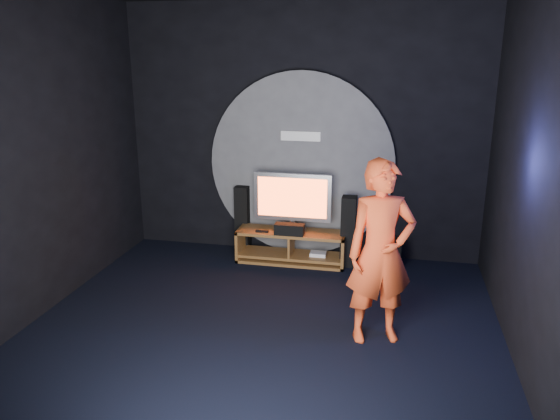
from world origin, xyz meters
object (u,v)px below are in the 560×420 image
object	(u,v)px
media_console	(292,249)
tower_speaker_right	(348,231)
subwoofer	(389,252)
player	(381,253)
tower_speaker_left	(243,219)
tv	(292,199)

from	to	relation	value
media_console	tower_speaker_right	bearing A→B (deg)	2.83
tower_speaker_right	subwoofer	xyz separation A→B (m)	(0.56, 0.14, -0.31)
subwoofer	player	world-z (taller)	player
player	subwoofer	bearing A→B (deg)	68.74
media_console	tower_speaker_left	bearing A→B (deg)	159.13
tower_speaker_right	media_console	bearing A→B (deg)	-177.17
tv	tower_speaker_right	bearing A→B (deg)	-2.13
tv	player	world-z (taller)	player
tower_speaker_right	subwoofer	bearing A→B (deg)	13.78
media_console	subwoofer	xyz separation A→B (m)	(1.33, 0.17, -0.02)
tower_speaker_right	tv	bearing A→B (deg)	177.87
media_console	subwoofer	world-z (taller)	media_console
media_console	tower_speaker_right	xyz separation A→B (m)	(0.77, 0.04, 0.29)
media_console	tv	bearing A→B (deg)	95.68
tower_speaker_left	subwoofer	size ratio (longest dim) A/B	2.72
tower_speaker_right	player	size ratio (longest dim) A/B	0.52
tower_speaker_left	tower_speaker_right	xyz separation A→B (m)	(1.56, -0.26, 0.00)
media_console	tv	xyz separation A→B (m)	(-0.01, 0.07, 0.69)
tower_speaker_right	subwoofer	size ratio (longest dim) A/B	2.72
subwoofer	player	size ratio (longest dim) A/B	0.19
media_console	subwoofer	distance (m)	1.34
tv	player	xyz separation A→B (m)	(1.25, -1.94, 0.05)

